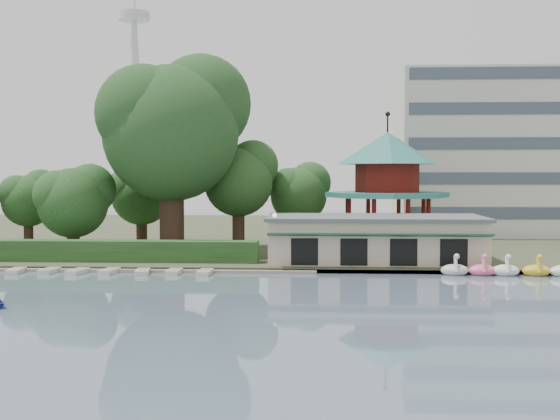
# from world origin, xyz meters

# --- Properties ---
(ground_plane) EXTENTS (220.00, 220.00, 0.00)m
(ground_plane) POSITION_xyz_m (0.00, 0.00, 0.00)
(ground_plane) COLOR slate
(ground_plane) RESTS_ON ground
(shore) EXTENTS (220.00, 70.00, 0.40)m
(shore) POSITION_xyz_m (0.00, 52.00, 0.20)
(shore) COLOR #424930
(shore) RESTS_ON ground
(embankment) EXTENTS (220.00, 0.60, 0.30)m
(embankment) POSITION_xyz_m (0.00, 17.30, 0.15)
(embankment) COLOR gray
(embankment) RESTS_ON ground
(dock) EXTENTS (34.00, 1.60, 0.24)m
(dock) POSITION_xyz_m (-12.00, 17.20, 0.12)
(dock) COLOR gray
(dock) RESTS_ON ground
(boathouse) EXTENTS (18.60, 9.39, 3.90)m
(boathouse) POSITION_xyz_m (10.00, 21.97, 2.37)
(boathouse) COLOR beige
(boathouse) RESTS_ON shore
(pavilion) EXTENTS (12.40, 12.40, 13.50)m
(pavilion) POSITION_xyz_m (12.00, 32.00, 7.48)
(pavilion) COLOR beige
(pavilion) RESTS_ON shore
(office_building) EXTENTS (38.00, 18.00, 20.00)m
(office_building) POSITION_xyz_m (32.67, 49.00, 9.73)
(office_building) COLOR silver
(office_building) RESTS_ON shore
(broadcast_tower) EXTENTS (8.00, 8.00, 96.00)m
(broadcast_tower) POSITION_xyz_m (-42.00, 140.00, 33.98)
(broadcast_tower) COLOR silver
(broadcast_tower) RESTS_ON ground
(hedge) EXTENTS (30.00, 2.00, 1.80)m
(hedge) POSITION_xyz_m (-15.00, 20.50, 1.30)
(hedge) COLOR #275122
(hedge) RESTS_ON shore
(lamp_post) EXTENTS (0.36, 0.36, 4.28)m
(lamp_post) POSITION_xyz_m (1.50, 19.00, 3.34)
(lamp_post) COLOR black
(lamp_post) RESTS_ON shore
(big_tree) EXTENTS (14.36, 13.38, 19.25)m
(big_tree) POSITION_xyz_m (-8.82, 28.21, 12.77)
(big_tree) COLOR #3A281C
(big_tree) RESTS_ON shore
(small_trees) EXTENTS (39.25, 16.71, 11.00)m
(small_trees) POSITION_xyz_m (-12.11, 31.56, 6.21)
(small_trees) COLOR #3A281C
(small_trees) RESTS_ON shore
(moored_rowboats) EXTENTS (24.54, 2.76, 0.36)m
(moored_rowboats) POSITION_xyz_m (-15.33, 15.84, 0.18)
(moored_rowboats) COLOR beige
(moored_rowboats) RESTS_ON ground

